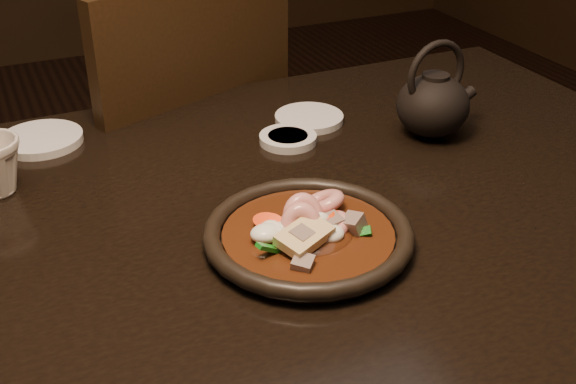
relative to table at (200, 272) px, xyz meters
name	(u,v)px	position (x,y,z in m)	size (l,w,h in m)	color
table	(200,272)	(0.00, 0.00, 0.00)	(1.60, 0.90, 0.75)	black
chair	(167,176)	(0.10, 0.55, -0.15)	(0.59, 0.59, 0.97)	black
plate	(308,235)	(0.11, -0.10, 0.09)	(0.27, 0.27, 0.03)	black
stirfry	(309,230)	(0.12, -0.10, 0.10)	(0.16, 0.17, 0.06)	#3B1A0A
soy_dish	(288,139)	(0.21, 0.18, 0.08)	(0.09, 0.09, 0.01)	silver
saucer_left	(41,139)	(-0.15, 0.34, 0.08)	(0.13, 0.13, 0.01)	silver
saucer_right	(309,118)	(0.28, 0.24, 0.08)	(0.12, 0.12, 0.01)	silver
teapot	(433,102)	(0.44, 0.11, 0.14)	(0.15, 0.12, 0.16)	black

